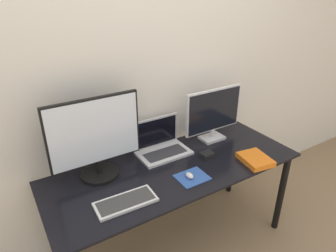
% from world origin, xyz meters
% --- Properties ---
extents(wall_back, '(7.00, 0.05, 2.50)m').
position_xyz_m(wall_back, '(0.00, 0.74, 1.25)').
color(wall_back, silver).
rests_on(wall_back, ground_plane).
extents(desk, '(1.73, 0.67, 0.71)m').
position_xyz_m(desk, '(0.00, 0.34, 0.62)').
color(desk, black).
rests_on(desk, ground_plane).
extents(monitor_left, '(0.57, 0.24, 0.52)m').
position_xyz_m(monitor_left, '(-0.46, 0.52, 0.98)').
color(monitor_left, black).
rests_on(monitor_left, desk).
extents(monitor_right, '(0.49, 0.13, 0.41)m').
position_xyz_m(monitor_right, '(0.46, 0.52, 0.93)').
color(monitor_right, silver).
rests_on(monitor_right, desk).
extents(laptop, '(0.37, 0.24, 0.24)m').
position_xyz_m(laptop, '(0.02, 0.56, 0.77)').
color(laptop, silver).
rests_on(laptop, desk).
extents(keyboard, '(0.35, 0.17, 0.02)m').
position_xyz_m(keyboard, '(-0.43, 0.18, 0.72)').
color(keyboard, silver).
rests_on(keyboard, desk).
extents(mousepad, '(0.20, 0.16, 0.00)m').
position_xyz_m(mousepad, '(0.02, 0.18, 0.72)').
color(mousepad, '#2D519E').
rests_on(mousepad, desk).
extents(mouse, '(0.04, 0.06, 0.03)m').
position_xyz_m(mouse, '(0.01, 0.18, 0.73)').
color(mouse, silver).
rests_on(mouse, mousepad).
extents(book, '(0.21, 0.24, 0.04)m').
position_xyz_m(book, '(0.50, 0.10, 0.73)').
color(book, orange).
rests_on(book, desk).
extents(power_brick, '(0.09, 0.08, 0.03)m').
position_xyz_m(power_brick, '(0.26, 0.33, 0.73)').
color(power_brick, black).
rests_on(power_brick, desk).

